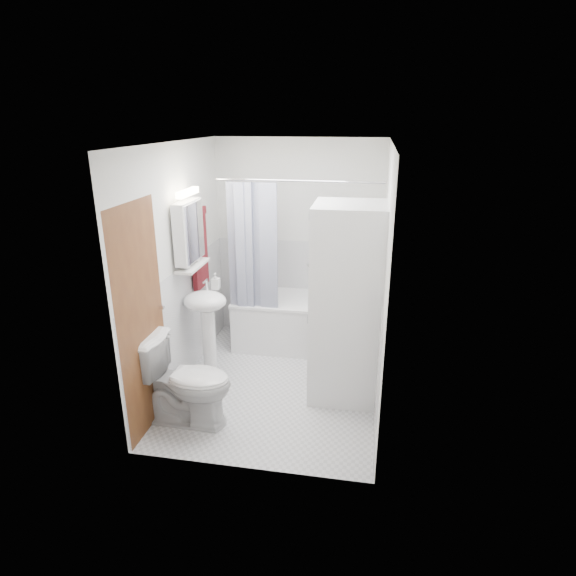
% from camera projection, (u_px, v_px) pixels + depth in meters
% --- Properties ---
extents(floor, '(2.60, 2.60, 0.00)m').
position_uv_depth(floor, '(278.00, 383.00, 5.00)').
color(floor, silver).
rests_on(floor, ground).
extents(room_walls, '(2.60, 2.60, 2.60)m').
position_uv_depth(room_walls, '(277.00, 244.00, 4.50)').
color(room_walls, silver).
rests_on(room_walls, ground).
extents(wainscot, '(1.98, 2.58, 2.58)m').
position_uv_depth(wainscot, '(283.00, 319.00, 5.07)').
color(wainscot, white).
rests_on(wainscot, ground).
extents(door, '(0.05, 2.00, 2.00)m').
position_uv_depth(door, '(162.00, 307.00, 4.31)').
color(door, brown).
rests_on(door, ground).
extents(bathtub, '(1.56, 0.74, 0.60)m').
position_uv_depth(bathtub, '(301.00, 320.00, 5.72)').
color(bathtub, white).
rests_on(bathtub, ground).
extents(tub_spout, '(0.04, 0.12, 0.04)m').
position_uv_depth(tub_spout, '(322.00, 266.00, 5.80)').
color(tub_spout, silver).
rests_on(tub_spout, room_walls).
extents(curtain_rod, '(1.74, 0.02, 0.02)m').
position_uv_depth(curtain_rod, '(298.00, 181.00, 4.88)').
color(curtain_rod, silver).
rests_on(curtain_rod, room_walls).
extents(shower_curtain, '(0.55, 0.02, 1.45)m').
position_uv_depth(shower_curtain, '(253.00, 250.00, 5.21)').
color(shower_curtain, '#151D4A').
rests_on(shower_curtain, curtain_rod).
extents(sink, '(0.44, 0.37, 1.04)m').
position_uv_depth(sink, '(206.00, 314.00, 4.92)').
color(sink, white).
rests_on(sink, ground).
extents(medicine_cabinet, '(0.13, 0.50, 0.71)m').
position_uv_depth(medicine_cabinet, '(189.00, 230.00, 4.72)').
color(medicine_cabinet, white).
rests_on(medicine_cabinet, room_walls).
extents(shelf, '(0.18, 0.54, 0.02)m').
position_uv_depth(shelf, '(193.00, 266.00, 4.84)').
color(shelf, silver).
rests_on(shelf, room_walls).
extents(shower_caddy, '(0.22, 0.06, 0.02)m').
position_uv_depth(shower_caddy, '(327.00, 247.00, 5.70)').
color(shower_caddy, silver).
rests_on(shower_caddy, room_walls).
extents(towel, '(0.07, 0.36, 0.87)m').
position_uv_depth(towel, '(199.00, 247.00, 5.13)').
color(towel, maroon).
rests_on(towel, room_walls).
extents(washer_dryer, '(0.69, 0.67, 1.89)m').
position_uv_depth(washer_dryer, '(347.00, 304.00, 4.54)').
color(washer_dryer, white).
rests_on(washer_dryer, ground).
extents(toilet, '(0.84, 0.49, 0.81)m').
position_uv_depth(toilet, '(186.00, 381.00, 4.25)').
color(toilet, white).
rests_on(toilet, ground).
extents(soap_pump, '(0.08, 0.17, 0.08)m').
position_uv_depth(soap_pump, '(216.00, 285.00, 5.03)').
color(soap_pump, gray).
rests_on(soap_pump, sink).
extents(shelf_bottle, '(0.07, 0.18, 0.07)m').
position_uv_depth(shelf_bottle, '(187.00, 265.00, 4.68)').
color(shelf_bottle, gray).
rests_on(shelf_bottle, shelf).
extents(shelf_cup, '(0.10, 0.09, 0.10)m').
position_uv_depth(shelf_cup, '(196.00, 256.00, 4.93)').
color(shelf_cup, gray).
rests_on(shelf_cup, shelf).
extents(shampoo_a, '(0.13, 0.17, 0.13)m').
position_uv_depth(shampoo_a, '(327.00, 241.00, 5.68)').
color(shampoo_a, gray).
rests_on(shampoo_a, shower_caddy).
extents(shampoo_b, '(0.08, 0.21, 0.08)m').
position_uv_depth(shampoo_b, '(337.00, 244.00, 5.67)').
color(shampoo_b, '#2B62AE').
rests_on(shampoo_b, shower_caddy).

